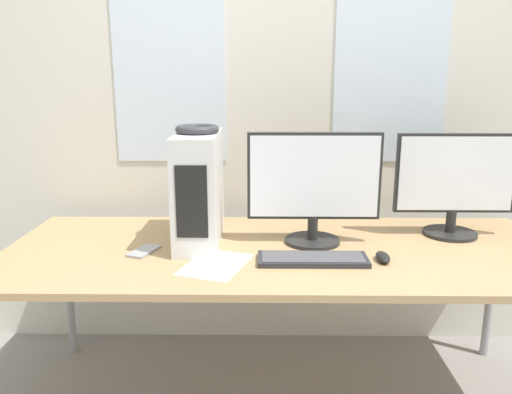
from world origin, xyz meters
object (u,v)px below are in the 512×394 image
(pc_tower, at_px, (199,189))
(monitor_main, at_px, (314,185))
(headphones, at_px, (197,129))
(keyboard, at_px, (313,259))
(monitor_right_near, at_px, (455,183))
(mouse, at_px, (383,257))
(cell_phone, at_px, (144,251))

(pc_tower, relative_size, monitor_main, 0.84)
(headphones, bearing_deg, keyboard, -26.61)
(pc_tower, xyz_separation_m, headphones, (-0.00, 0.00, 0.25))
(keyboard, bearing_deg, monitor_right_near, 27.68)
(pc_tower, distance_m, mouse, 0.81)
(pc_tower, xyz_separation_m, monitor_right_near, (1.13, 0.11, 0.01))
(monitor_main, bearing_deg, monitor_right_near, 10.09)
(keyboard, xyz_separation_m, mouse, (0.28, 0.01, 0.01))
(pc_tower, xyz_separation_m, cell_phone, (-0.22, -0.13, -0.23))
(cell_phone, bearing_deg, mouse, 15.08)
(headphones, bearing_deg, cell_phone, -148.17)
(mouse, bearing_deg, keyboard, -177.86)
(headphones, xyz_separation_m, monitor_main, (0.49, -0.00, -0.24))
(monitor_right_near, distance_m, mouse, 0.56)
(pc_tower, bearing_deg, keyboard, -26.52)
(keyboard, distance_m, cell_phone, 0.69)
(pc_tower, distance_m, monitor_right_near, 1.13)
(monitor_main, bearing_deg, cell_phone, -169.36)
(monitor_right_near, bearing_deg, mouse, -138.85)
(keyboard, height_order, mouse, mouse)
(monitor_right_near, bearing_deg, keyboard, -152.32)
(headphones, bearing_deg, monitor_right_near, 5.66)
(pc_tower, bearing_deg, monitor_main, -0.12)
(cell_phone, bearing_deg, keyboard, 12.11)
(monitor_main, xyz_separation_m, keyboard, (-0.02, -0.23, -0.24))
(monitor_main, relative_size, monitor_right_near, 1.07)
(pc_tower, bearing_deg, mouse, -16.71)
(headphones, distance_m, mouse, 0.91)
(monitor_right_near, distance_m, keyboard, 0.78)
(mouse, distance_m, cell_phone, 0.96)
(monitor_main, height_order, mouse, monitor_main)
(headphones, distance_m, monitor_main, 0.54)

